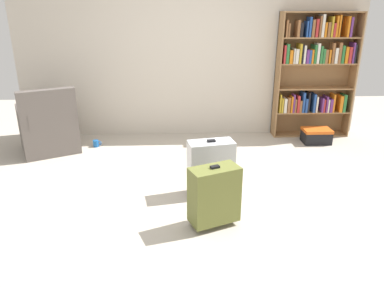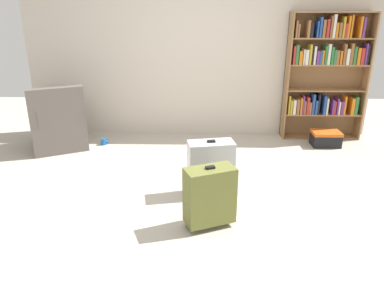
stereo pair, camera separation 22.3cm
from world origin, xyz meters
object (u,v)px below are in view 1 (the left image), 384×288
Objects in this scene: armchair at (49,129)px; suitcase_olive at (214,195)px; suitcase_silver at (211,166)px; storage_box at (316,135)px; mug at (96,143)px; bookshelf at (315,70)px.

suitcase_olive is at bearing -43.27° from armchair.
armchair is 2.83m from suitcase_olive.
suitcase_silver is (2.09, -1.33, -0.00)m from armchair.
storage_box is 2.71m from suitcase_olive.
suitcase_olive reaches higher than mug.
suitcase_silver is (1.50, -1.45, 0.27)m from mug.
bookshelf is 3.01× the size of suitcase_silver.
bookshelf is 3.88m from armchair.
armchair reaches higher than suitcase_silver.
suitcase_silver is (0.03, 0.61, 0.01)m from suitcase_olive.
storage_box is 0.68× the size of suitcase_olive.
bookshelf reaches higher than suitcase_silver.
bookshelf is at bearing 88.54° from storage_box.
armchair is at bearing -172.15° from bookshelf.
armchair is at bearing 136.73° from suitcase_olive.
bookshelf is 3.09× the size of suitcase_olive.
suitcase_silver reaches higher than suitcase_olive.
suitcase_silver is at bearing -32.43° from armchair.
bookshelf reaches higher than suitcase_olive.
suitcase_olive is (2.06, -1.94, -0.01)m from armchair.
mug is at bearing 135.95° from suitcase_silver.
mug is 2.10m from suitcase_silver.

